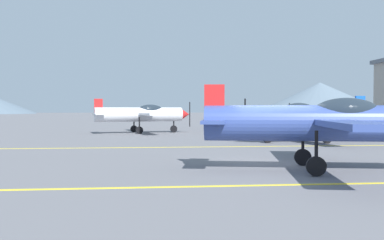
# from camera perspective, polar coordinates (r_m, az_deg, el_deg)

# --- Properties ---
(ground_plane) EXTENTS (400.00, 400.00, 0.00)m
(ground_plane) POSITION_cam_1_polar(r_m,az_deg,el_deg) (14.19, 10.68, -6.36)
(ground_plane) COLOR slate
(apron_line_near) EXTENTS (80.00, 0.16, 0.01)m
(apron_line_near) POSITION_cam_1_polar(r_m,az_deg,el_deg) (11.18, 15.35, -8.50)
(apron_line_near) COLOR yellow
(apron_line_near) RESTS_ON ground_plane
(apron_line_far) EXTENTS (80.00, 0.16, 0.01)m
(apron_line_far) POSITION_cam_1_polar(r_m,az_deg,el_deg) (21.43, 5.05, -3.66)
(apron_line_far) COLOR yellow
(apron_line_far) RESTS_ON ground_plane
(airplane_near) EXTENTS (7.96, 9.09, 2.72)m
(airplane_near) POSITION_cam_1_polar(r_m,az_deg,el_deg) (13.69, 17.83, -0.26)
(airplane_near) COLOR #33478C
(airplane_near) RESTS_ON ground_plane
(airplane_mid) EXTENTS (7.95, 9.10, 2.72)m
(airplane_mid) POSITION_cam_1_polar(r_m,az_deg,el_deg) (25.20, 15.63, 0.55)
(airplane_mid) COLOR #33478C
(airplane_mid) RESTS_ON ground_plane
(airplane_far) EXTENTS (7.97, 9.07, 2.72)m
(airplane_far) POSITION_cam_1_polar(r_m,az_deg,el_deg) (33.59, -6.74, 0.83)
(airplane_far) COLOR silver
(airplane_far) RESTS_ON ground_plane
(airplane_back) EXTENTS (7.96, 9.09, 2.72)m
(airplane_back) POSITION_cam_1_polar(r_m,az_deg,el_deg) (40.87, 8.31, 0.95)
(airplane_back) COLOR #33478C
(airplane_back) RESTS_ON ground_plane
(hill_centerleft) EXTENTS (52.71, 52.71, 12.41)m
(hill_centerleft) POSITION_cam_1_polar(r_m,az_deg,el_deg) (173.21, 17.07, 2.89)
(hill_centerleft) COLOR slate
(hill_centerleft) RESTS_ON ground_plane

